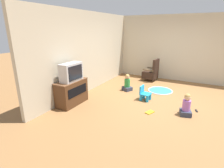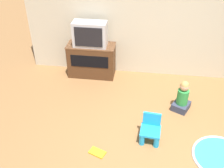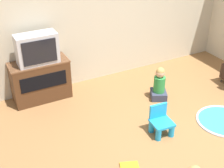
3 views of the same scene
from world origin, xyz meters
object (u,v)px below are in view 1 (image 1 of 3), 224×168
at_px(remote_control, 196,111).
at_px(television, 71,72).
at_px(child_watching_left, 186,106).
at_px(black_armchair, 151,73).
at_px(tv_cabinet, 72,92).
at_px(book, 150,112).
at_px(child_watching_center, 127,83).
at_px(yellow_kid_chair, 145,95).

bearing_deg(remote_control, television, 93.55).
height_order(television, child_watching_left, television).
xyz_separation_m(black_armchair, remote_control, (-2.29, -1.94, -0.34)).
height_order(black_armchair, child_watching_left, black_armchair).
distance_m(television, child_watching_left, 3.21).
distance_m(tv_cabinet, book, 2.29).
distance_m(child_watching_center, book, 1.84).
height_order(child_watching_left, book, child_watching_left).
height_order(black_armchair, child_watching_center, black_armchair).
distance_m(tv_cabinet, yellow_kid_chair, 2.23).
height_order(television, book, television).
height_order(tv_cabinet, book, tv_cabinet).
height_order(yellow_kid_chair, child_watching_left, child_watching_left).
xyz_separation_m(child_watching_left, book, (-0.31, 0.85, -0.24)).
distance_m(television, remote_control, 3.61).
height_order(child_watching_center, remote_control, child_watching_center).
bearing_deg(yellow_kid_chair, book, -147.94).
height_order(television, black_armchair, television).
bearing_deg(black_armchair, television, -15.50).
bearing_deg(television, child_watching_center, -26.53).
xyz_separation_m(television, child_watching_center, (1.85, -0.93, -0.71)).
height_order(television, remote_control, television).
height_order(yellow_kid_chair, child_watching_center, child_watching_center).
bearing_deg(yellow_kid_chair, remote_control, -88.47).
distance_m(black_armchair, remote_control, 3.01).
distance_m(black_armchair, child_watching_center, 1.70).
height_order(child_watching_left, remote_control, child_watching_left).
bearing_deg(black_armchair, book, 21.04).
bearing_deg(child_watching_left, book, 94.69).
xyz_separation_m(tv_cabinet, black_armchair, (3.50, -1.36, -0.02)).
bearing_deg(tv_cabinet, yellow_kid_chair, -54.18).
bearing_deg(yellow_kid_chair, child_watching_left, -105.85).
relative_size(tv_cabinet, television, 1.48).
bearing_deg(television, tv_cabinet, 90.00).
bearing_deg(child_watching_left, tv_cabinet, 89.85).
relative_size(television, child_watching_center, 1.12).
xyz_separation_m(tv_cabinet, book, (0.52, -2.20, -0.36)).
relative_size(black_armchair, remote_control, 5.99).
height_order(tv_cabinet, child_watching_center, tv_cabinet).
xyz_separation_m(tv_cabinet, child_watching_left, (0.83, -3.05, -0.12)).
xyz_separation_m(child_watching_left, child_watching_center, (1.02, 2.09, 0.01)).
xyz_separation_m(child_watching_left, remote_control, (0.39, -0.25, -0.25)).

